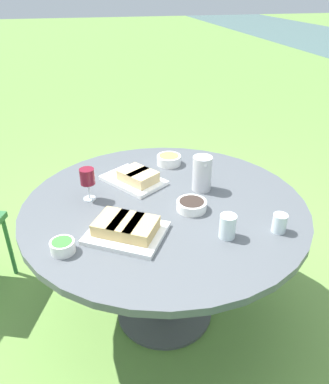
# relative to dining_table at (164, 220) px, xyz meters

# --- Properties ---
(ground_plane) EXTENTS (40.00, 40.00, 0.00)m
(ground_plane) POSITION_rel_dining_table_xyz_m (0.00, 0.00, -0.64)
(ground_plane) COLOR #668E42
(dining_table) EXTENTS (1.38, 1.38, 0.74)m
(dining_table) POSITION_rel_dining_table_xyz_m (0.00, 0.00, 0.00)
(dining_table) COLOR #4C4C51
(dining_table) RESTS_ON ground_plane
(water_pitcher) EXTENTS (0.11, 0.10, 0.18)m
(water_pitcher) POSITION_rel_dining_table_xyz_m (-0.09, 0.22, 0.19)
(water_pitcher) COLOR silver
(water_pitcher) RESTS_ON dining_table
(wine_glass) EXTENTS (0.07, 0.07, 0.16)m
(wine_glass) POSITION_rel_dining_table_xyz_m (-0.12, -0.35, 0.22)
(wine_glass) COLOR silver
(wine_glass) RESTS_ON dining_table
(platter_bread_main) EXTENTS (0.38, 0.40, 0.07)m
(platter_bread_main) POSITION_rel_dining_table_xyz_m (0.22, -0.22, 0.14)
(platter_bread_main) COLOR white
(platter_bread_main) RESTS_ON dining_table
(platter_charcuterie) EXTENTS (0.39, 0.36, 0.08)m
(platter_charcuterie) POSITION_rel_dining_table_xyz_m (-0.23, -0.10, 0.13)
(platter_charcuterie) COLOR white
(platter_charcuterie) RESTS_ON dining_table
(bowl_fries) EXTENTS (0.14, 0.14, 0.06)m
(bowl_fries) POSITION_rel_dining_table_xyz_m (-0.42, 0.12, 0.13)
(bowl_fries) COLOR white
(bowl_fries) RESTS_ON dining_table
(bowl_salad) EXTENTS (0.10, 0.10, 0.05)m
(bowl_salad) POSITION_rel_dining_table_xyz_m (0.28, -0.48, 0.13)
(bowl_salad) COLOR white
(bowl_salad) RESTS_ON dining_table
(bowl_olives) EXTENTS (0.14, 0.14, 0.05)m
(bowl_olives) POSITION_rel_dining_table_xyz_m (0.09, 0.11, 0.13)
(bowl_olives) COLOR white
(bowl_olives) RESTS_ON dining_table
(cup_water_near) EXTENTS (0.06, 0.06, 0.08)m
(cup_water_near) POSITION_rel_dining_table_xyz_m (0.34, 0.42, 0.14)
(cup_water_near) COLOR silver
(cup_water_near) RESTS_ON dining_table
(cup_water_far) EXTENTS (0.07, 0.07, 0.10)m
(cup_water_far) POSITION_rel_dining_table_xyz_m (0.33, 0.19, 0.15)
(cup_water_far) COLOR silver
(cup_water_far) RESTS_ON dining_table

